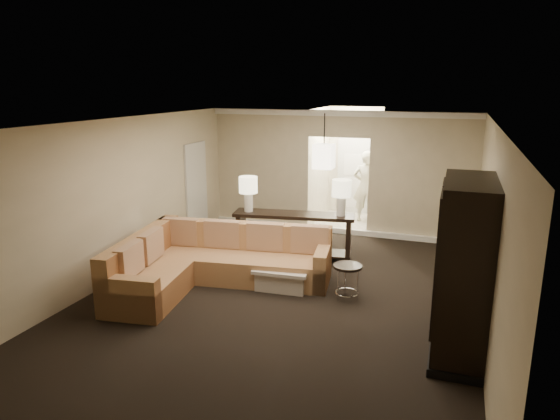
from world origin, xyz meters
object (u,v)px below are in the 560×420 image
at_px(sectional_sofa, 211,263).
at_px(armoire, 463,272).
at_px(console_table, 294,231).
at_px(drink_table, 347,275).
at_px(person, 366,183).
at_px(coffee_table, 285,274).

relative_size(sectional_sofa, armoire, 1.48).
bearing_deg(sectional_sofa, console_table, 54.71).
relative_size(drink_table, person, 0.29).
bearing_deg(coffee_table, drink_table, -10.56).
distance_m(sectional_sofa, drink_table, 2.33).
bearing_deg(coffee_table, sectional_sofa, -161.78).
distance_m(console_table, armoire, 4.13).
bearing_deg(sectional_sofa, coffee_table, 10.28).
bearing_deg(console_table, sectional_sofa, -126.43).
height_order(armoire, person, armoire).
bearing_deg(coffee_table, armoire, -25.17).
xyz_separation_m(console_table, drink_table, (1.41, -1.58, -0.13)).
xyz_separation_m(sectional_sofa, person, (1.76, 4.96, 0.61)).
height_order(sectional_sofa, armoire, armoire).
distance_m(coffee_table, drink_table, 1.16).
xyz_separation_m(coffee_table, console_table, (-0.29, 1.38, 0.35)).
distance_m(console_table, drink_table, 2.12).
distance_m(coffee_table, console_table, 1.45).
bearing_deg(drink_table, console_table, 131.65).
relative_size(sectional_sofa, drink_table, 5.81).
height_order(console_table, person, person).
bearing_deg(drink_table, sectional_sofa, -175.38).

